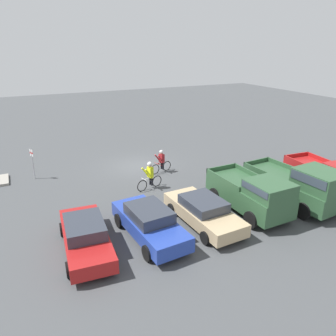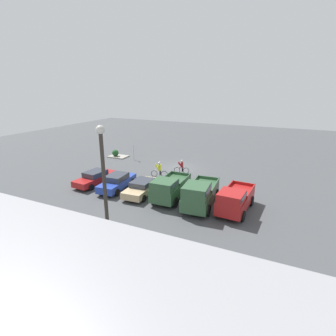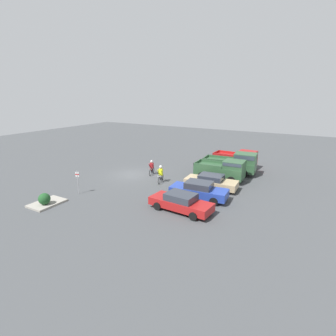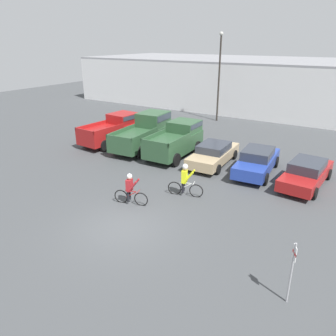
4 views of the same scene
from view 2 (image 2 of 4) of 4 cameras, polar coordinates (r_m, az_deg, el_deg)
ground_plane at (r=31.89m, az=2.43°, el=0.06°), size 80.00×80.00×0.00m
pickup_truck_0 at (r=21.13m, az=14.32°, el=-6.63°), size 2.41×4.97×2.07m
pickup_truck_1 at (r=21.32m, az=6.90°, el=-5.57°), size 2.56×5.65×2.37m
pickup_truck_2 at (r=22.61m, az=0.34°, el=-4.31°), size 2.34×4.88×2.16m
sedan_0 at (r=24.11m, az=-5.61°, el=-4.14°), size 2.18×4.81×1.33m
sedan_1 at (r=25.57m, az=-11.02°, el=-2.95°), size 2.22×4.83×1.47m
sedan_2 at (r=27.42m, az=-15.49°, el=-1.99°), size 2.18×4.88×1.37m
cyclist_0 at (r=28.45m, az=-1.90°, el=-0.19°), size 1.79×0.60×1.74m
cyclist_1 at (r=29.70m, az=3.01°, el=0.35°), size 1.68×0.58×1.60m
fire_lane_sign at (r=35.20m, az=-7.50°, el=3.72°), size 0.16×0.28×2.08m
lamppost at (r=11.69m, az=-13.35°, el=-7.69°), size 0.36×0.36×8.03m
curb_island at (r=37.38m, az=-10.76°, el=2.48°), size 2.56×1.80×0.15m
shrub at (r=37.28m, az=-11.38°, el=3.24°), size 0.90×0.90×0.90m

